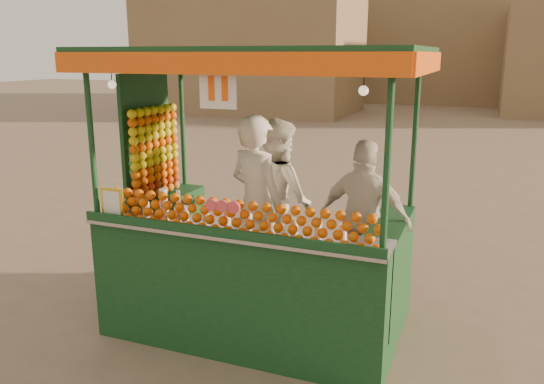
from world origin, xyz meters
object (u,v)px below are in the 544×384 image
at_px(juice_cart, 249,243).
at_px(vendor_left, 257,204).
at_px(vendor_middle, 278,198).
at_px(vendor_right, 364,220).

distance_m(juice_cart, vendor_left, 0.42).
bearing_deg(vendor_left, vendor_middle, -76.35).
relative_size(juice_cart, vendor_left, 1.67).
distance_m(juice_cart, vendor_middle, 0.77).
distance_m(vendor_left, vendor_right, 1.12).
xyz_separation_m(juice_cart, vendor_left, (-0.02, 0.26, 0.34)).
bearing_deg(vendor_middle, vendor_right, -150.13).
xyz_separation_m(vendor_left, vendor_middle, (0.07, 0.45, -0.04)).
relative_size(juice_cart, vendor_middle, 1.75).
height_order(vendor_left, vendor_right, vendor_left).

